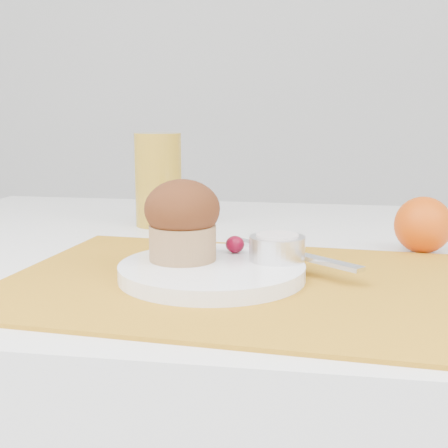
% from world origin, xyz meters
% --- Properties ---
extents(placemat, '(0.52, 0.40, 0.00)m').
position_xyz_m(placemat, '(-0.03, -0.13, 0.75)').
color(placemat, '#BF7E1A').
rests_on(placemat, table).
extents(plate, '(0.26, 0.26, 0.02)m').
position_xyz_m(plate, '(-0.05, -0.13, 0.76)').
color(plate, white).
rests_on(plate, placemat).
extents(ramekin, '(0.07, 0.07, 0.03)m').
position_xyz_m(ramekin, '(0.02, -0.10, 0.78)').
color(ramekin, silver).
rests_on(ramekin, plate).
extents(cream, '(0.05, 0.05, 0.01)m').
position_xyz_m(cream, '(0.02, -0.10, 0.80)').
color(cream, silver).
rests_on(cream, ramekin).
extents(raspberry_near, '(0.02, 0.02, 0.02)m').
position_xyz_m(raspberry_near, '(-0.04, -0.07, 0.78)').
color(raspberry_near, '#530213').
rests_on(raspberry_near, plate).
extents(raspberry_far, '(0.02, 0.02, 0.02)m').
position_xyz_m(raspberry_far, '(-0.00, -0.10, 0.78)').
color(raspberry_far, '#510209').
rests_on(raspberry_far, plate).
extents(butter_knife, '(0.16, 0.14, 0.00)m').
position_xyz_m(butter_knife, '(0.03, -0.08, 0.77)').
color(butter_knife, silver).
rests_on(butter_knife, plate).
extents(orange, '(0.07, 0.07, 0.07)m').
position_xyz_m(orange, '(0.19, 0.05, 0.79)').
color(orange, '#D94D07').
rests_on(orange, table).
extents(juice_glass, '(0.09, 0.09, 0.15)m').
position_xyz_m(juice_glass, '(-0.20, 0.18, 0.82)').
color(juice_glass, gold).
rests_on(juice_glass, table).
extents(muffin, '(0.08, 0.08, 0.09)m').
position_xyz_m(muffin, '(-0.09, -0.12, 0.82)').
color(muffin, '#AA7F52').
rests_on(muffin, plate).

